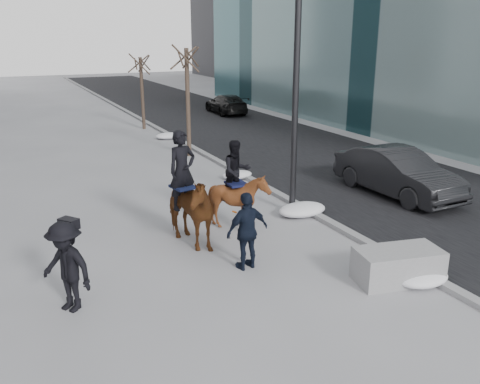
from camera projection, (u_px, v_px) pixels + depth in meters
name	position (u px, v px, depth m)	size (l,w,h in m)	color
ground	(264.00, 272.00, 11.09)	(120.00, 120.00, 0.00)	gray
road	(296.00, 151.00, 22.58)	(8.00, 90.00, 0.01)	black
curb	(213.00, 159.00, 20.91)	(0.25, 90.00, 0.12)	gray
planter	(398.00, 265.00, 10.60)	(1.77, 0.88, 0.71)	gray
car_near	(397.00, 172.00, 16.19)	(1.59, 4.55, 1.50)	black
car_far	(226.00, 104.00, 32.91)	(1.74, 4.28, 1.24)	black
tree_near	(188.00, 97.00, 20.93)	(1.20, 1.20, 4.93)	#35291F
tree_far	(142.00, 90.00, 27.17)	(1.20, 1.20, 4.22)	#34271E
mounted_left	(185.00, 204.00, 12.24)	(1.41, 2.34, 2.82)	#4B2D0F
mounted_right	(238.00, 195.00, 13.29)	(1.28, 1.43, 2.37)	#4E270F
feeder	(247.00, 231.00, 11.04)	(1.07, 0.92, 1.75)	black
camera_crew	(66.00, 266.00, 9.34)	(1.20, 1.30, 1.75)	black
lamppost	(297.00, 33.00, 13.39)	(0.25, 0.98, 9.09)	black
snow_piles	(259.00, 186.00, 16.75)	(1.44, 17.69, 0.37)	silver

